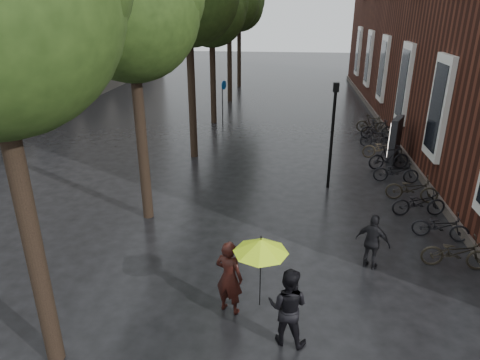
# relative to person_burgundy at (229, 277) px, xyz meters

# --- Properties ---
(street_trees) EXTENTS (4.33, 34.03, 8.91)m
(street_trees) POSITION_rel_person_burgundy_xyz_m (-3.12, 13.14, 5.46)
(street_trees) COLOR black
(street_trees) RESTS_ON ground
(person_burgundy) EXTENTS (0.74, 0.62, 1.75)m
(person_burgundy) POSITION_rel_person_burgundy_xyz_m (0.00, 0.00, 0.00)
(person_burgundy) COLOR black
(person_burgundy) RESTS_ON ground
(person_black) EXTENTS (0.93, 0.79, 1.68)m
(person_black) POSITION_rel_person_burgundy_xyz_m (1.27, -0.79, -0.03)
(person_black) COLOR black
(person_black) RESTS_ON ground
(lime_umbrella) EXTENTS (1.11, 1.11, 1.63)m
(lime_umbrella) POSITION_rel_person_burgundy_xyz_m (0.70, -0.44, 1.09)
(lime_umbrella) COLOR black
(lime_umbrella) RESTS_ON ground
(pedestrian_walking) EXTENTS (0.95, 0.73, 1.51)m
(pedestrian_walking) POSITION_rel_person_burgundy_xyz_m (3.38, 2.08, -0.12)
(pedestrian_walking) COLOR black
(pedestrian_walking) RESTS_ON ground
(parked_bicycles) EXTENTS (2.08, 13.46, 1.03)m
(parked_bicycles) POSITION_rel_person_burgundy_xyz_m (5.43, 8.63, -0.41)
(parked_bicycles) COLOR black
(parked_bicycles) RESTS_ON ground
(ad_lightbox) EXTENTS (0.30, 1.29, 1.95)m
(ad_lightbox) POSITION_rel_person_burgundy_xyz_m (5.67, 10.49, 0.11)
(ad_lightbox) COLOR black
(ad_lightbox) RESTS_ON ground
(lamp_post) EXTENTS (0.20, 0.20, 3.87)m
(lamp_post) POSITION_rel_person_burgundy_xyz_m (2.69, 7.32, 1.48)
(lamp_post) COLOR black
(lamp_post) RESTS_ON ground
(cycle_sign) EXTENTS (0.14, 0.47, 2.60)m
(cycle_sign) POSITION_rel_person_burgundy_xyz_m (-2.43, 15.07, 0.85)
(cycle_sign) COLOR #262628
(cycle_sign) RESTS_ON ground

